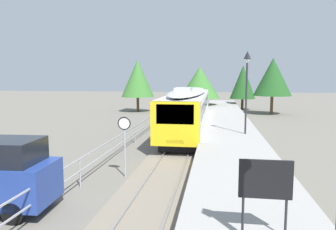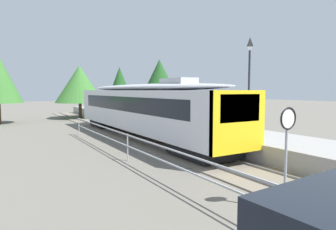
{
  "view_description": "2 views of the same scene",
  "coord_description": "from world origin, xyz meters",
  "px_view_note": "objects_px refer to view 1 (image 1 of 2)",
  "views": [
    {
      "loc": [
        2.22,
        0.09,
        4.54
      ],
      "look_at": [
        -1.0,
        21.24,
        2.0
      ],
      "focal_mm": 33.4,
      "sensor_mm": 36.0,
      "label": 1
    },
    {
      "loc": [
        -8.46,
        8.65,
        3.24
      ],
      "look_at": [
        -1.0,
        21.24,
        2.0
      ],
      "focal_mm": 31.35,
      "sensor_mm": 36.0,
      "label": 2
    }
  ],
  "objects_px": {
    "platform_lamp_mid_platform": "(247,77)",
    "speed_limit_sign": "(124,131)",
    "commuter_train": "(189,106)",
    "platform_notice_board": "(265,182)"
  },
  "relations": [
    {
      "from": "platform_lamp_mid_platform",
      "to": "speed_limit_sign",
      "type": "bearing_deg",
      "value": -129.91
    },
    {
      "from": "platform_notice_board",
      "to": "speed_limit_sign",
      "type": "bearing_deg",
      "value": 129.23
    },
    {
      "from": "platform_lamp_mid_platform",
      "to": "speed_limit_sign",
      "type": "xyz_separation_m",
      "value": [
        -6.04,
        -7.23,
        -2.5
      ]
    },
    {
      "from": "commuter_train",
      "to": "platform_notice_board",
      "type": "relative_size",
      "value": 10.29
    },
    {
      "from": "commuter_train",
      "to": "platform_lamp_mid_platform",
      "type": "distance_m",
      "value": 7.37
    },
    {
      "from": "platform_lamp_mid_platform",
      "to": "speed_limit_sign",
      "type": "distance_m",
      "value": 9.75
    },
    {
      "from": "platform_lamp_mid_platform",
      "to": "platform_notice_board",
      "type": "xyz_separation_m",
      "value": [
        -0.81,
        -13.63,
        -2.44
      ]
    },
    {
      "from": "platform_notice_board",
      "to": "speed_limit_sign",
      "type": "height_order",
      "value": "speed_limit_sign"
    },
    {
      "from": "platform_notice_board",
      "to": "commuter_train",
      "type": "bearing_deg",
      "value": 100.01
    },
    {
      "from": "platform_lamp_mid_platform",
      "to": "platform_notice_board",
      "type": "distance_m",
      "value": 13.87
    }
  ]
}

